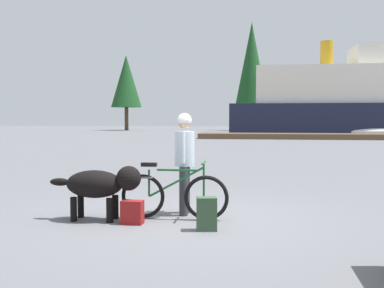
{
  "coord_description": "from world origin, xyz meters",
  "views": [
    {
      "loc": [
        1.19,
        -6.89,
        1.57
      ],
      "look_at": [
        -0.1,
        1.82,
        1.06
      ],
      "focal_mm": 42.32,
      "sensor_mm": 36.0,
      "label": 1
    }
  ],
  "objects_px": {
    "person_cyclist": "(185,154)",
    "handbag_pannier": "(132,212)",
    "bicycle": "(173,195)",
    "backpack": "(207,214)",
    "dog": "(101,184)",
    "ferry_boat": "(358,103)",
    "sailboat_moored": "(384,131)"
  },
  "relations": [
    {
      "from": "dog",
      "to": "backpack",
      "type": "bearing_deg",
      "value": -12.98
    },
    {
      "from": "backpack",
      "to": "bicycle",
      "type": "bearing_deg",
      "value": 133.41
    },
    {
      "from": "dog",
      "to": "handbag_pannier",
      "type": "bearing_deg",
      "value": -16.93
    },
    {
      "from": "dog",
      "to": "backpack",
      "type": "xyz_separation_m",
      "value": [
        1.68,
        -0.39,
        -0.32
      ]
    },
    {
      "from": "bicycle",
      "to": "sailboat_moored",
      "type": "distance_m",
      "value": 33.75
    },
    {
      "from": "bicycle",
      "to": "handbag_pannier",
      "type": "distance_m",
      "value": 0.71
    },
    {
      "from": "dog",
      "to": "handbag_pannier",
      "type": "xyz_separation_m",
      "value": [
        0.54,
        -0.17,
        -0.38
      ]
    },
    {
      "from": "ferry_boat",
      "to": "sailboat_moored",
      "type": "bearing_deg",
      "value": -65.78
    },
    {
      "from": "person_cyclist",
      "to": "ferry_boat",
      "type": "height_order",
      "value": "ferry_boat"
    },
    {
      "from": "dog",
      "to": "sailboat_moored",
      "type": "bearing_deg",
      "value": 68.67
    },
    {
      "from": "person_cyclist",
      "to": "backpack",
      "type": "distance_m",
      "value": 1.34
    },
    {
      "from": "bicycle",
      "to": "backpack",
      "type": "height_order",
      "value": "bicycle"
    },
    {
      "from": "dog",
      "to": "handbag_pannier",
      "type": "height_order",
      "value": "dog"
    },
    {
      "from": "bicycle",
      "to": "sailboat_moored",
      "type": "xyz_separation_m",
      "value": [
        11.41,
        31.76,
        0.11
      ]
    },
    {
      "from": "bicycle",
      "to": "person_cyclist",
      "type": "xyz_separation_m",
      "value": [
        0.11,
        0.38,
        0.61
      ]
    },
    {
      "from": "person_cyclist",
      "to": "dog",
      "type": "distance_m",
      "value": 1.42
    },
    {
      "from": "person_cyclist",
      "to": "backpack",
      "type": "bearing_deg",
      "value": -64.67
    },
    {
      "from": "backpack",
      "to": "sailboat_moored",
      "type": "height_order",
      "value": "sailboat_moored"
    },
    {
      "from": "person_cyclist",
      "to": "handbag_pannier",
      "type": "bearing_deg",
      "value": -129.91
    },
    {
      "from": "sailboat_moored",
      "to": "ferry_boat",
      "type": "bearing_deg",
      "value": 114.22
    },
    {
      "from": "bicycle",
      "to": "dog",
      "type": "distance_m",
      "value": 1.13
    },
    {
      "from": "sailboat_moored",
      "to": "bicycle",
      "type": "bearing_deg",
      "value": -109.76
    },
    {
      "from": "handbag_pannier",
      "to": "ferry_boat",
      "type": "bearing_deg",
      "value": 73.47
    },
    {
      "from": "person_cyclist",
      "to": "handbag_pannier",
      "type": "height_order",
      "value": "person_cyclist"
    },
    {
      "from": "dog",
      "to": "sailboat_moored",
      "type": "height_order",
      "value": "sailboat_moored"
    },
    {
      "from": "person_cyclist",
      "to": "sailboat_moored",
      "type": "relative_size",
      "value": 0.21
    },
    {
      "from": "backpack",
      "to": "sailboat_moored",
      "type": "xyz_separation_m",
      "value": [
        10.82,
        32.38,
        0.25
      ]
    },
    {
      "from": "person_cyclist",
      "to": "handbag_pannier",
      "type": "distance_m",
      "value": 1.31
    },
    {
      "from": "bicycle",
      "to": "backpack",
      "type": "xyz_separation_m",
      "value": [
        0.59,
        -0.63,
        -0.14
      ]
    },
    {
      "from": "bicycle",
      "to": "backpack",
      "type": "distance_m",
      "value": 0.87
    },
    {
      "from": "handbag_pannier",
      "to": "ferry_boat",
      "type": "height_order",
      "value": "ferry_boat"
    },
    {
      "from": "handbag_pannier",
      "to": "sailboat_moored",
      "type": "xyz_separation_m",
      "value": [
        11.95,
        32.16,
        0.31
      ]
    }
  ]
}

